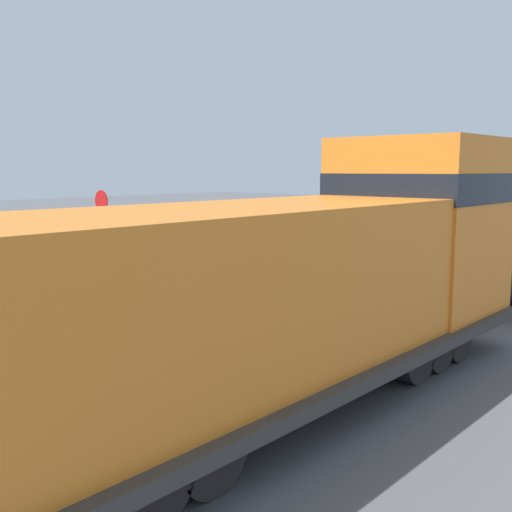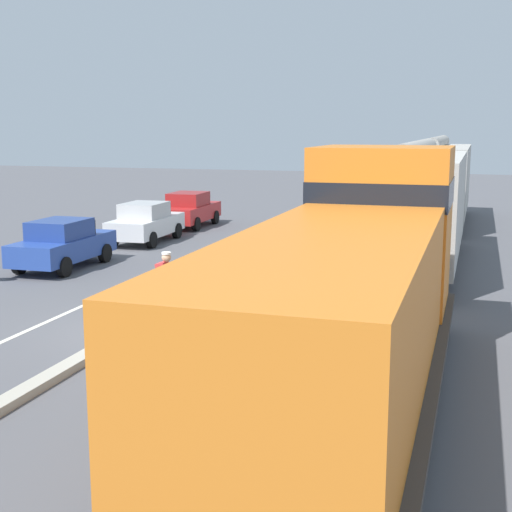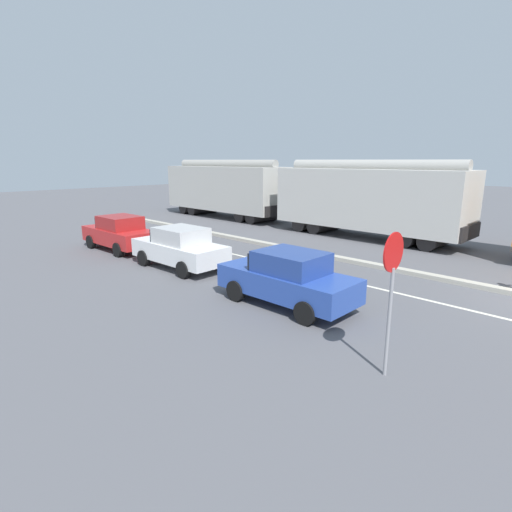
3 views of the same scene
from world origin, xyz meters
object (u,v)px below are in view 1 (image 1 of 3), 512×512
object	(u,v)px
locomotive	(311,284)
parked_car_blue	(214,242)
parked_car_white	(308,231)
cyclist	(232,279)
stop_sign	(102,214)
parked_car_red	(363,224)

from	to	relation	value
locomotive	parked_car_blue	xyz separation A→B (m)	(-11.06, 8.47, -0.98)
parked_car_white	cyclist	size ratio (longest dim) A/B	2.48
parked_car_blue	cyclist	xyz separation A→B (m)	(6.05, -5.17, 0.00)
locomotive	stop_sign	xyz separation A→B (m)	(-12.74, 4.55, 0.23)
locomotive	parked_car_blue	distance (m)	13.97
parked_car_blue	parked_car_white	bearing A→B (deg)	87.66
parked_car_white	stop_sign	world-z (taller)	stop_sign
parked_car_blue	parked_car_white	size ratio (longest dim) A/B	0.99
cyclist	stop_sign	world-z (taller)	stop_sign
locomotive	parked_car_white	distance (m)	17.87
cyclist	stop_sign	bearing A→B (deg)	170.84
stop_sign	cyclist	bearing A→B (deg)	-9.16
parked_car_blue	parked_car_white	distance (m)	5.71
parked_car_white	cyclist	xyz separation A→B (m)	(5.82, -10.87, 0.00)
locomotive	parked_car_white	world-z (taller)	locomotive
parked_car_white	stop_sign	size ratio (longest dim) A/B	1.47
stop_sign	parked_car_blue	bearing A→B (deg)	66.89
locomotive	stop_sign	distance (m)	13.53
locomotive	parked_car_blue	size ratio (longest dim) A/B	2.75
locomotive	cyclist	xyz separation A→B (m)	(-5.01, 3.30, -0.98)
locomotive	parked_car_red	world-z (taller)	locomotive
locomotive	stop_sign	world-z (taller)	locomotive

